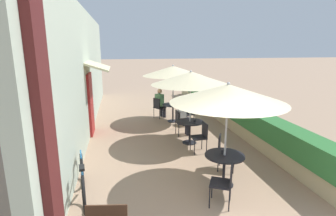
% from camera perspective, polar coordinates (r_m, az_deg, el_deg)
% --- Properties ---
extents(cafe_facade_wall, '(0.98, 13.84, 4.20)m').
position_cam_1_polar(cafe_facade_wall, '(9.79, -17.44, 7.46)').
color(cafe_facade_wall, '#B2C1AD').
rests_on(cafe_facade_wall, ground_plane).
extents(planter_hedge, '(0.60, 12.84, 1.01)m').
position_cam_1_polar(planter_hedge, '(10.85, 12.16, -0.04)').
color(planter_hedge, tan).
rests_on(planter_hedge, ground_plane).
extents(patio_table_near, '(0.86, 0.86, 0.71)m').
position_cam_1_polar(patio_table_near, '(5.92, 12.16, -11.48)').
color(patio_table_near, black).
rests_on(patio_table_near, ground_plane).
extents(patio_umbrella_near, '(2.39, 2.39, 2.29)m').
position_cam_1_polar(patio_umbrella_near, '(5.47, 12.93, 3.07)').
color(patio_umbrella_near, '#B7B7BC').
rests_on(patio_umbrella_near, ground_plane).
extents(cafe_chair_near_left, '(0.54, 0.54, 0.87)m').
position_cam_1_polar(cafe_chair_near_left, '(5.23, 12.31, -15.20)').
color(cafe_chair_near_left, black).
rests_on(cafe_chair_near_left, ground_plane).
extents(cafe_chair_near_right, '(0.54, 0.54, 0.87)m').
position_cam_1_polar(cafe_chair_near_right, '(6.64, 12.02, -8.86)').
color(cafe_chair_near_right, black).
rests_on(cafe_chair_near_right, ground_plane).
extents(coffee_cup_near, '(0.07, 0.07, 0.09)m').
position_cam_1_polar(coffee_cup_near, '(5.91, 11.76, -9.22)').
color(coffee_cup_near, '#232328').
rests_on(coffee_cup_near, patio_table_near).
extents(patio_table_mid, '(0.86, 0.86, 0.71)m').
position_cam_1_polar(patio_table_mid, '(8.22, 4.76, -4.07)').
color(patio_table_mid, black).
rests_on(patio_table_mid, ground_plane).
extents(patio_umbrella_mid, '(2.39, 2.39, 2.29)m').
position_cam_1_polar(patio_umbrella_mid, '(7.91, 4.97, 6.45)').
color(patio_umbrella_mid, '#B7B7BC').
rests_on(patio_umbrella_mid, ground_plane).
extents(cafe_chair_mid_left, '(0.43, 0.43, 0.87)m').
position_cam_1_polar(cafe_chair_mid_left, '(7.57, 7.22, -5.84)').
color(cafe_chair_mid_left, black).
rests_on(cafe_chair_mid_left, ground_plane).
extents(cafe_chair_mid_right, '(0.43, 0.43, 0.87)m').
position_cam_1_polar(cafe_chair_mid_right, '(8.91, 2.67, -2.80)').
color(cafe_chair_mid_right, black).
rests_on(cafe_chair_mid_right, ground_plane).
extents(seated_patron_mid_right, '(0.42, 0.35, 1.25)m').
position_cam_1_polar(seated_patron_mid_right, '(8.89, 3.37, -1.70)').
color(seated_patron_mid_right, '#23232D').
rests_on(seated_patron_mid_right, ground_plane).
extents(coffee_cup_mid, '(0.07, 0.07, 0.09)m').
position_cam_1_polar(coffee_cup_mid, '(8.10, 5.79, -2.77)').
color(coffee_cup_mid, '#232328').
rests_on(coffee_cup_mid, patio_table_mid).
extents(patio_table_far, '(0.86, 0.86, 0.71)m').
position_cam_1_polar(patio_table_far, '(10.55, 1.07, -0.11)').
color(patio_table_far, black).
rests_on(patio_table_far, ground_plane).
extents(patio_umbrella_far, '(2.39, 2.39, 2.29)m').
position_cam_1_polar(patio_umbrella_far, '(10.30, 1.11, 8.09)').
color(patio_umbrella_far, '#B7B7BC').
rests_on(patio_umbrella_far, ground_plane).
extents(cafe_chair_far_left, '(0.56, 0.56, 0.87)m').
position_cam_1_polar(cafe_chair_far_left, '(10.11, 4.52, -0.87)').
color(cafe_chair_far_left, black).
rests_on(cafe_chair_far_left, ground_plane).
extents(cafe_chair_far_right, '(0.56, 0.56, 0.87)m').
position_cam_1_polar(cafe_chair_far_right, '(11.03, -2.09, 0.38)').
color(cafe_chair_far_right, black).
rests_on(cafe_chair_far_right, ground_plane).
extents(seated_patron_far_right, '(0.51, 0.49, 1.25)m').
position_cam_1_polar(seated_patron_far_right, '(11.07, -1.67, 1.33)').
color(seated_patron_far_right, '#23232D').
rests_on(seated_patron_far_right, ground_plane).
extents(coffee_cup_far, '(0.07, 0.07, 0.09)m').
position_cam_1_polar(coffee_cup_far, '(10.64, 1.55, 1.20)').
color(coffee_cup_far, white).
rests_on(coffee_cup_far, patio_table_far).
extents(bicycle_leaning, '(0.33, 1.78, 0.80)m').
position_cam_1_polar(bicycle_leaning, '(5.71, -18.05, -14.72)').
color(bicycle_leaning, black).
rests_on(bicycle_leaning, ground_plane).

